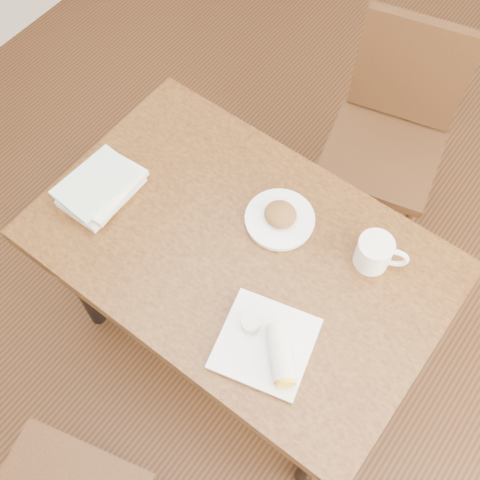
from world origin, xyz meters
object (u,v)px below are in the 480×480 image
Objects in this scene: book_stack at (101,188)px; plate_burrito at (270,347)px; chair_far at (392,125)px; coffee_mug at (376,253)px; plate_scone at (280,218)px; table at (240,261)px.

plate_burrito is at bearing -7.81° from book_stack.
chair_far is 3.70× the size of book_stack.
coffee_mug is at bearing 78.47° from plate_burrito.
plate_burrito is (0.21, -0.35, 0.00)m from plate_scone.
plate_burrito is at bearing -101.53° from coffee_mug.
book_stack is at bearing -167.27° from table.
coffee_mug is 0.41m from plate_burrito.
book_stack is at bearing -153.30° from plate_scone.
plate_burrito is (-0.08, -0.40, -0.03)m from coffee_mug.
chair_far reaches higher than coffee_mug.
chair_far is at bearing 84.96° from table.
plate_scone is at bearing 121.49° from plate_burrito.
table is at bearing 141.53° from plate_burrito.
plate_scone is 0.30m from coffee_mug.
table is 0.34m from plate_burrito.
table is 1.27× the size of chair_far.
chair_far is 1.09m from plate_burrito.
plate_burrito is at bearing -58.51° from plate_scone.
plate_scone is at bearing -169.92° from coffee_mug.
book_stack is (-0.79, -0.30, -0.02)m from coffee_mug.
chair_far is (0.07, 0.85, -0.12)m from table.
plate_burrito is 1.17× the size of book_stack.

